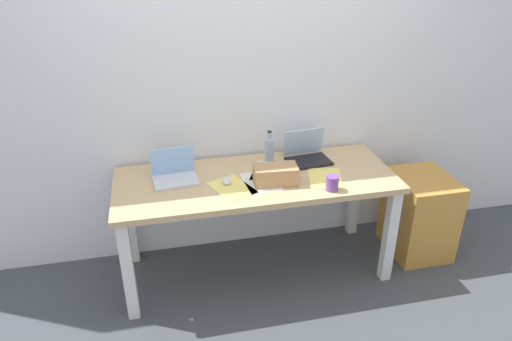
# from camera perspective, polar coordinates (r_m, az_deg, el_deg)

# --- Properties ---
(ground_plane) EXTENTS (8.00, 8.00, 0.00)m
(ground_plane) POSITION_cam_1_polar(r_m,az_deg,el_deg) (3.50, 0.00, -11.65)
(ground_plane) COLOR #42474C
(back_wall) EXTENTS (5.20, 0.08, 2.60)m
(back_wall) POSITION_cam_1_polar(r_m,az_deg,el_deg) (3.26, -1.62, 11.26)
(back_wall) COLOR white
(back_wall) RESTS_ON ground
(desk) EXTENTS (1.83, 0.71, 0.74)m
(desk) POSITION_cam_1_polar(r_m,az_deg,el_deg) (3.14, 0.00, -2.40)
(desk) COLOR tan
(desk) RESTS_ON ground
(laptop_left) EXTENTS (0.30, 0.23, 0.20)m
(laptop_left) POSITION_cam_1_polar(r_m,az_deg,el_deg) (3.09, -9.80, -0.41)
(laptop_left) COLOR silver
(laptop_left) RESTS_ON desk
(laptop_right) EXTENTS (0.31, 0.25, 0.21)m
(laptop_right) POSITION_cam_1_polar(r_m,az_deg,el_deg) (3.32, 6.14, 1.96)
(laptop_right) COLOR black
(laptop_right) RESTS_ON desk
(beer_bottle) EXTENTS (0.06, 0.06, 0.25)m
(beer_bottle) POSITION_cam_1_polar(r_m,az_deg,el_deg) (3.21, 1.61, 2.31)
(beer_bottle) COLOR #99B7C1
(beer_bottle) RESTS_ON desk
(computer_mouse) EXTENTS (0.07, 0.11, 0.03)m
(computer_mouse) POSITION_cam_1_polar(r_m,az_deg,el_deg) (3.02, -3.55, -1.23)
(computer_mouse) COLOR silver
(computer_mouse) RESTS_ON desk
(cardboard_box) EXTENTS (0.29, 0.17, 0.12)m
(cardboard_box) POSITION_cam_1_polar(r_m,az_deg,el_deg) (3.00, 2.37, -0.51)
(cardboard_box) COLOR tan
(cardboard_box) RESTS_ON desk
(coffee_mug) EXTENTS (0.08, 0.08, 0.09)m
(coffee_mug) POSITION_cam_1_polar(r_m,az_deg,el_deg) (2.96, 9.18, -1.51)
(coffee_mug) COLOR #724799
(coffee_mug) RESTS_ON desk
(paper_sheet_center) EXTENTS (0.23, 0.31, 0.00)m
(paper_sheet_center) POSITION_cam_1_polar(r_m,az_deg,el_deg) (3.03, 0.59, -1.37)
(paper_sheet_center) COLOR white
(paper_sheet_center) RESTS_ON desk
(paper_sheet_front_right) EXTENTS (0.27, 0.34, 0.00)m
(paper_sheet_front_right) POSITION_cam_1_polar(r_m,az_deg,el_deg) (3.11, 8.37, -0.94)
(paper_sheet_front_right) COLOR #F4E06B
(paper_sheet_front_right) RESTS_ON desk
(paper_yellow_folder) EXTENTS (0.31, 0.35, 0.00)m
(paper_yellow_folder) POSITION_cam_1_polar(r_m,az_deg,el_deg) (2.97, -2.90, -2.08)
(paper_yellow_folder) COLOR #F4E06B
(paper_yellow_folder) RESTS_ON desk
(paper_sheet_near_back) EXTENTS (0.31, 0.36, 0.00)m
(paper_sheet_near_back) POSITION_cam_1_polar(r_m,az_deg,el_deg) (3.17, 1.59, -0.10)
(paper_sheet_near_back) COLOR white
(paper_sheet_near_back) RESTS_ON desk
(filing_cabinet) EXTENTS (0.40, 0.48, 0.61)m
(filing_cabinet) POSITION_cam_1_polar(r_m,az_deg,el_deg) (3.72, 19.05, -5.01)
(filing_cabinet) COLOR #C68938
(filing_cabinet) RESTS_ON ground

